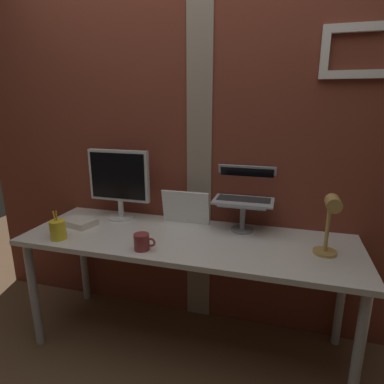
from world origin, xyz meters
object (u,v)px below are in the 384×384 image
monitor (119,179)px  pen_cup (58,230)px  desk_lamp (330,220)px  coffee_mug (142,242)px  whiteboard_panel (186,207)px  laptop (245,190)px

monitor → pen_cup: (-0.18, -0.42, -0.22)m
monitor → desk_lamp: monitor is taller
pen_cup → coffee_mug: pen_cup is taller
monitor → whiteboard_panel: 0.48m
whiteboard_panel → desk_lamp: size_ratio=0.92×
laptop → desk_lamp: 0.56m
whiteboard_panel → desk_lamp: bearing=-18.5°
monitor → whiteboard_panel: (0.45, 0.02, -0.16)m
desk_lamp → pen_cup: 1.48m
coffee_mug → pen_cup: bearing=-180.0°
coffee_mug → whiteboard_panel: bearing=76.4°
whiteboard_panel → laptop: bearing=6.8°
whiteboard_panel → coffee_mug: (-0.11, -0.44, -0.06)m
monitor → pen_cup: bearing=-113.0°
monitor → laptop: 0.83m
monitor → coffee_mug: size_ratio=3.84×
monitor → desk_lamp: (1.28, -0.25, -0.06)m
desk_lamp → coffee_mug: (-0.93, -0.17, -0.16)m
monitor → coffee_mug: 0.59m
desk_lamp → monitor: bearing=168.8°
laptop → pen_cup: laptop is taller
laptop → whiteboard_panel: bearing=-173.2°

